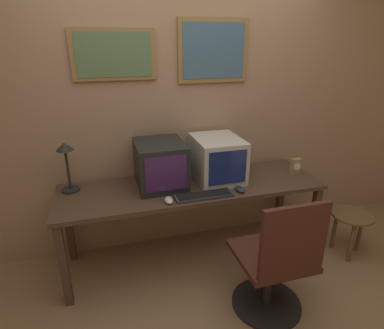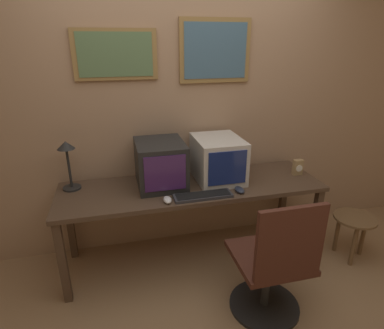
{
  "view_description": "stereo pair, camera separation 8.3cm",
  "coord_description": "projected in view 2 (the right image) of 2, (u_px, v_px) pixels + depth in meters",
  "views": [
    {
      "loc": [
        -0.67,
        -1.38,
        1.84
      ],
      "look_at": [
        0.0,
        0.94,
        0.9
      ],
      "focal_mm": 30.0,
      "sensor_mm": 36.0,
      "label": 1
    },
    {
      "loc": [
        -0.59,
        -1.4,
        1.84
      ],
      "look_at": [
        0.0,
        0.94,
        0.9
      ],
      "focal_mm": 30.0,
      "sensor_mm": 36.0,
      "label": 2
    }
  ],
  "objects": [
    {
      "name": "monitor_left",
      "position": [
        161.0,
        164.0,
        2.6
      ],
      "size": [
        0.38,
        0.46,
        0.37
      ],
      "color": "black",
      "rests_on": "desk"
    },
    {
      "name": "mouse_near_keyboard",
      "position": [
        240.0,
        190.0,
        2.53
      ],
      "size": [
        0.07,
        0.12,
        0.04
      ],
      "color": "#282D3D",
      "rests_on": "desk"
    },
    {
      "name": "side_stool",
      "position": [
        354.0,
        226.0,
        2.81
      ],
      "size": [
        0.36,
        0.36,
        0.41
      ],
      "color": "brown",
      "rests_on": "ground_plane"
    },
    {
      "name": "desk_clock",
      "position": [
        298.0,
        167.0,
        2.84
      ],
      "size": [
        0.08,
        0.05,
        0.14
      ],
      "color": "#A38456",
      "rests_on": "desk"
    },
    {
      "name": "desk_lamp",
      "position": [
        67.0,
        157.0,
        2.49
      ],
      "size": [
        0.14,
        0.14,
        0.4
      ],
      "color": "black",
      "rests_on": "desk"
    },
    {
      "name": "keyboard_main",
      "position": [
        203.0,
        196.0,
        2.45
      ],
      "size": [
        0.45,
        0.13,
        0.03
      ],
      "color": "#333338",
      "rests_on": "desk"
    },
    {
      "name": "office_chair",
      "position": [
        273.0,
        268.0,
        2.17
      ],
      "size": [
        0.51,
        0.51,
        0.95
      ],
      "color": "black",
      "rests_on": "ground_plane"
    },
    {
      "name": "desk",
      "position": [
        192.0,
        193.0,
        2.68
      ],
      "size": [
        2.16,
        0.65,
        0.72
      ],
      "color": "#4C3828",
      "rests_on": "ground_plane"
    },
    {
      "name": "mouse_far_corner",
      "position": [
        167.0,
        200.0,
        2.37
      ],
      "size": [
        0.06,
        0.11,
        0.04
      ],
      "color": "silver",
      "rests_on": "desk"
    },
    {
      "name": "monitor_right",
      "position": [
        218.0,
        159.0,
        2.72
      ],
      "size": [
        0.38,
        0.48,
        0.36
      ],
      "color": "beige",
      "rests_on": "desk"
    },
    {
      "name": "wall_back",
      "position": [
        181.0,
        105.0,
        2.79
      ],
      "size": [
        8.0,
        0.08,
        2.6
      ],
      "color": "tan",
      "rests_on": "ground_plane"
    }
  ]
}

